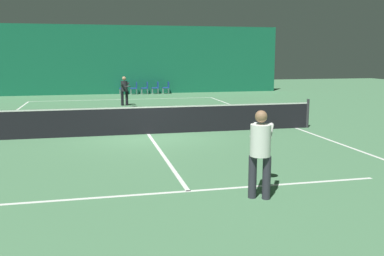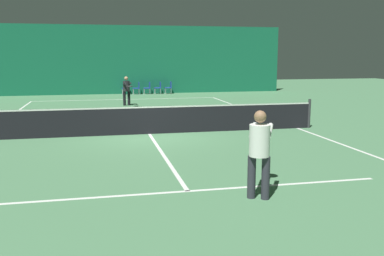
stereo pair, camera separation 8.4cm
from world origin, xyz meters
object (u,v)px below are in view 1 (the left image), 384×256
(player_near, at_px, (261,147))
(courtside_chair_2, at_px, (145,87))
(tennis_net, at_px, (148,119))
(courtside_chair_1, at_px, (135,87))
(courtside_chair_3, at_px, (156,87))
(courtside_chair_4, at_px, (167,87))
(player_far, at_px, (124,89))
(courtside_chair_0, at_px, (124,87))

(player_near, height_order, courtside_chair_2, player_near)
(tennis_net, height_order, courtside_chair_1, tennis_net)
(courtside_chair_3, bearing_deg, courtside_chair_4, 90.00)
(player_far, relative_size, courtside_chair_2, 1.85)
(player_near, height_order, player_far, player_near)
(courtside_chair_1, bearing_deg, courtside_chair_2, 90.00)
(courtside_chair_0, distance_m, courtside_chair_3, 2.23)
(player_far, xyz_separation_m, courtside_chair_0, (0.41, 6.58, -0.42))
(courtside_chair_0, distance_m, courtside_chair_1, 0.74)
(courtside_chair_0, relative_size, courtside_chair_4, 1.00)
(courtside_chair_0, xyz_separation_m, courtside_chair_2, (1.49, 0.00, 0.00))
(player_far, relative_size, courtside_chair_4, 1.85)
(tennis_net, height_order, player_near, player_near)
(player_far, distance_m, courtside_chair_0, 6.61)
(tennis_net, distance_m, courtside_chair_3, 15.45)
(courtside_chair_1, bearing_deg, courtside_chair_4, 90.00)
(tennis_net, xyz_separation_m, courtside_chair_0, (0.24, 15.25, -0.03))
(courtside_chair_2, bearing_deg, tennis_net, -6.46)
(tennis_net, distance_m, courtside_chair_2, 15.35)
(tennis_net, distance_m, player_near, 7.19)
(tennis_net, relative_size, player_near, 7.16)
(courtside_chair_2, bearing_deg, courtside_chair_3, 90.00)
(courtside_chair_3, height_order, courtside_chair_4, same)
(player_far, height_order, courtside_chair_3, player_far)
(player_near, relative_size, courtside_chair_0, 1.99)
(player_near, relative_size, courtside_chair_2, 1.99)
(player_far, bearing_deg, courtside_chair_1, 163.75)
(tennis_net, xyz_separation_m, player_far, (-0.17, 8.67, 0.39))
(player_far, height_order, courtside_chair_4, player_far)
(courtside_chair_0, height_order, courtside_chair_3, same)
(courtside_chair_4, bearing_deg, courtside_chair_0, -90.00)
(player_near, xyz_separation_m, courtside_chair_0, (-0.99, 22.32, -0.49))
(courtside_chair_0, bearing_deg, courtside_chair_4, 90.00)
(player_far, relative_size, courtside_chair_1, 1.85)
(tennis_net, relative_size, courtside_chair_2, 14.29)
(tennis_net, xyz_separation_m, courtside_chair_4, (3.22, 15.25, -0.03))
(courtside_chair_2, relative_size, courtside_chair_3, 1.00)
(courtside_chair_2, xyz_separation_m, courtside_chair_3, (0.74, 0.00, 0.00))
(player_far, bearing_deg, courtside_chair_3, 151.83)
(courtside_chair_0, xyz_separation_m, courtside_chair_1, (0.74, 0.00, 0.00))
(player_near, relative_size, courtside_chair_3, 1.99)
(player_far, distance_m, courtside_chair_2, 6.86)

